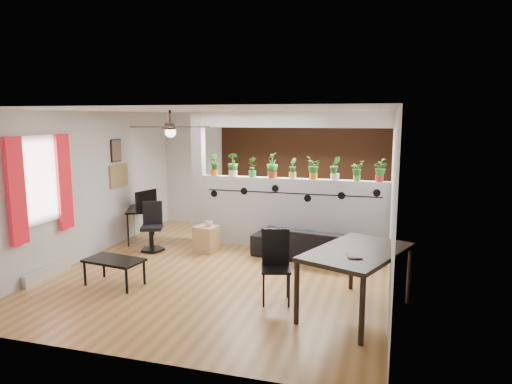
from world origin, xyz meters
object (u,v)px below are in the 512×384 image
object	(u,v)px
potted_plant_1	(233,164)
potted_plant_2	(252,166)
cube_shelf	(206,239)
ceiling_fan	(170,129)
folding_chair	(276,259)
potted_plant_0	(214,164)
potted_plant_6	(335,167)
sofa	(307,243)
potted_plant_3	(272,164)
cup	(209,223)
potted_plant_8	(380,170)
dining_table	(357,257)
potted_plant_5	(314,167)
office_chair	(152,230)
potted_plant_7	(357,170)
potted_plant_4	(293,168)
coffee_table	(114,262)

from	to	relation	value
potted_plant_1	potted_plant_2	xyz separation A→B (m)	(0.40, -0.00, -0.03)
potted_plant_1	cube_shelf	bearing A→B (deg)	-113.49
ceiling_fan	folding_chair	xyz separation A→B (m)	(1.90, -0.75, -1.73)
potted_plant_0	cube_shelf	world-z (taller)	potted_plant_0
potted_plant_0	potted_plant_6	world-z (taller)	potted_plant_6
sofa	cube_shelf	size ratio (longest dim) A/B	3.73
potted_plant_3	cup	size ratio (longest dim) A/B	3.55
potted_plant_8	cube_shelf	distance (m)	3.41
potted_plant_0	potted_plant_8	distance (m)	3.16
potted_plant_6	dining_table	bearing A→B (deg)	-77.45
potted_plant_6	cube_shelf	size ratio (longest dim) A/B	0.90
potted_plant_5	potted_plant_8	xyz separation A→B (m)	(1.18, -0.00, -0.01)
potted_plant_6	dining_table	xyz separation A→B (m)	(0.60, -2.69, -0.83)
potted_plant_5	potted_plant_6	distance (m)	0.40
ceiling_fan	potted_plant_3	size ratio (longest dim) A/B	2.48
potted_plant_2	cup	world-z (taller)	potted_plant_2
office_chair	sofa	bearing A→B (deg)	7.04
cube_shelf	potted_plant_6	bearing A→B (deg)	28.35
potted_plant_5	dining_table	size ratio (longest dim) A/B	0.24
potted_plant_7	office_chair	size ratio (longest dim) A/B	0.41
folding_chair	potted_plant_2	bearing A→B (deg)	113.16
potted_plant_4	potted_plant_5	xyz separation A→B (m)	(0.40, 0.00, 0.02)
sofa	cup	distance (m)	1.85
potted_plant_0	potted_plant_5	world-z (taller)	potted_plant_0
ceiling_fan	cup	size ratio (longest dim) A/B	8.82
potted_plant_2	coffee_table	xyz separation A→B (m)	(-1.36, -2.68, -1.20)
office_chair	potted_plant_0	bearing A→B (deg)	45.00
potted_plant_7	cup	distance (m)	2.89
ceiling_fan	cup	bearing A→B (deg)	81.49
potted_plant_6	potted_plant_7	world-z (taller)	potted_plant_6
potted_plant_1	folding_chair	size ratio (longest dim) A/B	0.46
potted_plant_7	potted_plant_6	bearing A→B (deg)	180.00
ceiling_fan	office_chair	distance (m)	2.29
sofa	cup	size ratio (longest dim) A/B	13.41
potted_plant_2	potted_plant_8	world-z (taller)	potted_plant_8
ceiling_fan	coffee_table	size ratio (longest dim) A/B	1.30
potted_plant_2	coffee_table	size ratio (longest dim) A/B	0.43
potted_plant_1	sofa	distance (m)	2.13
potted_plant_4	folding_chair	size ratio (longest dim) A/B	0.39
sofa	cube_shelf	distance (m)	1.88
potted_plant_8	coffee_table	xyz separation A→B (m)	(-3.73, -2.68, -1.21)
potted_plant_6	sofa	bearing A→B (deg)	-126.00
potted_plant_4	office_chair	distance (m)	2.89
potted_plant_7	sofa	world-z (taller)	potted_plant_7
potted_plant_0	potted_plant_8	world-z (taller)	potted_plant_0
potted_plant_3	folding_chair	size ratio (longest dim) A/B	0.49
sofa	dining_table	size ratio (longest dim) A/B	1.02
potted_plant_3	sofa	size ratio (longest dim) A/B	0.26
potted_plant_0	folding_chair	distance (m)	3.33
potted_plant_0	ceiling_fan	bearing A→B (deg)	-90.64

